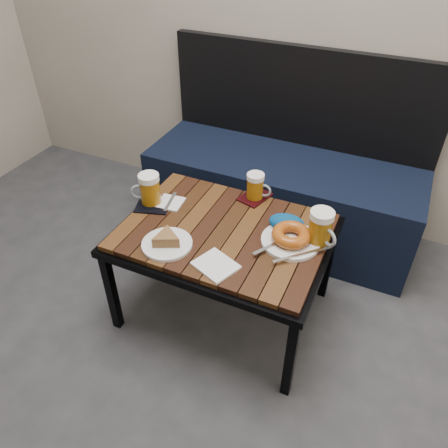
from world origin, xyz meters
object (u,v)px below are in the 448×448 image
at_px(beer_mug_right, 321,228).
at_px(passport_navy, 152,207).
at_px(beer_mug_left, 149,189).
at_px(beer_mug_centre, 256,186).
at_px(bench, 283,188).
at_px(passport_burgundy, 255,197).
at_px(plate_pie, 167,241).
at_px(cafe_table, 224,238).
at_px(knit_pouch, 287,223).
at_px(plate_bagel, 291,238).

distance_m(beer_mug_right, passport_navy, 0.71).
height_order(beer_mug_left, beer_mug_right, beer_mug_right).
distance_m(beer_mug_left, beer_mug_centre, 0.45).
relative_size(bench, beer_mug_left, 9.96).
height_order(beer_mug_right, passport_burgundy, beer_mug_right).
bearing_deg(beer_mug_centre, plate_pie, -117.42).
bearing_deg(cafe_table, beer_mug_right, 11.90).
bearing_deg(plate_pie, cafe_table, 48.41).
height_order(passport_navy, knit_pouch, knit_pouch).
bearing_deg(passport_navy, beer_mug_left, -155.18).
relative_size(beer_mug_left, beer_mug_centre, 1.16).
xyz_separation_m(beer_mug_left, passport_navy, (0.02, -0.03, -0.07)).
bearing_deg(beer_mug_right, passport_navy, -140.28).
bearing_deg(beer_mug_right, plate_bagel, -121.26).
height_order(bench, knit_pouch, bench).
bearing_deg(knit_pouch, plate_bagel, -61.13).
relative_size(cafe_table, passport_burgundy, 6.01).
bearing_deg(beer_mug_centre, cafe_table, -101.04).
distance_m(plate_pie, passport_navy, 0.26).
height_order(plate_bagel, passport_burgundy, plate_bagel).
height_order(cafe_table, beer_mug_left, beer_mug_left).
xyz_separation_m(bench, passport_navy, (-0.38, -0.67, 0.20)).
distance_m(bench, beer_mug_centre, 0.50).
xyz_separation_m(passport_navy, knit_pouch, (0.56, 0.10, 0.03)).
height_order(beer_mug_left, plate_bagel, beer_mug_left).
height_order(plate_pie, passport_navy, plate_pie).
xyz_separation_m(beer_mug_right, passport_burgundy, (-0.33, 0.18, -0.07)).
relative_size(beer_mug_right, passport_burgundy, 1.04).
relative_size(beer_mug_left, plate_pie, 0.73).
xyz_separation_m(beer_mug_centre, knit_pouch, (0.19, -0.15, -0.03)).
xyz_separation_m(beer_mug_centre, passport_navy, (-0.37, -0.25, -0.06)).
height_order(bench, beer_mug_left, bench).
bearing_deg(plate_bagel, beer_mug_left, 179.64).
distance_m(plate_pie, knit_pouch, 0.48).
height_order(passport_burgundy, knit_pouch, knit_pouch).
distance_m(bench, passport_navy, 0.79).
relative_size(beer_mug_centre, passport_navy, 0.88).
bearing_deg(cafe_table, plate_bagel, 6.93).
relative_size(beer_mug_right, plate_bagel, 0.55).
xyz_separation_m(beer_mug_left, beer_mug_centre, (0.40, 0.22, -0.01)).
distance_m(beer_mug_left, beer_mug_right, 0.73).
distance_m(bench, passport_burgundy, 0.47).
relative_size(plate_bagel, knit_pouch, 1.88).
bearing_deg(cafe_table, beer_mug_centre, 82.69).
relative_size(beer_mug_left, passport_burgundy, 1.01).
bearing_deg(plate_pie, beer_mug_left, 133.90).
height_order(cafe_table, beer_mug_centre, beer_mug_centre).
relative_size(beer_mug_right, knit_pouch, 1.03).
height_order(bench, passport_navy, bench).
bearing_deg(knit_pouch, cafe_table, -154.28).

